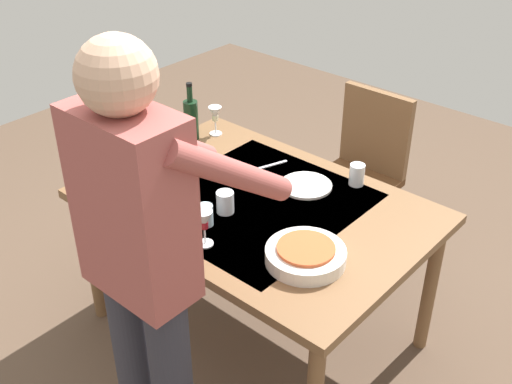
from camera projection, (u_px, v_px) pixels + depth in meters
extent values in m
plane|color=brown|center=(256.00, 328.00, 3.06)|extent=(6.00, 6.00, 0.00)
cube|color=brown|center=(256.00, 206.00, 2.68)|extent=(1.44, 1.00, 0.04)
cube|color=#B2B7C1|center=(256.00, 202.00, 2.67)|extent=(0.79, 0.85, 0.00)
cylinder|color=brown|center=(430.00, 288.00, 2.78)|extent=(0.06, 0.06, 0.69)
cylinder|color=brown|center=(219.00, 187.00, 3.51)|extent=(0.06, 0.06, 0.69)
cylinder|color=brown|center=(93.00, 258.00, 2.96)|extent=(0.06, 0.06, 0.69)
cube|color=#523019|center=(353.00, 184.00, 3.34)|extent=(0.40, 0.40, 0.04)
cube|color=brown|center=(376.00, 131.00, 3.32)|extent=(0.40, 0.04, 0.45)
cylinder|color=brown|center=(393.00, 217.00, 3.47)|extent=(0.04, 0.04, 0.43)
cylinder|color=brown|center=(342.00, 196.00, 3.66)|extent=(0.04, 0.04, 0.43)
cylinder|color=brown|center=(358.00, 245.00, 3.25)|extent=(0.04, 0.04, 0.43)
cylinder|color=brown|center=(306.00, 221.00, 3.44)|extent=(0.04, 0.04, 0.43)
cylinder|color=#2D2D38|center=(136.00, 368.00, 2.27)|extent=(0.14, 0.14, 0.88)
cube|color=#9E4C47|center=(133.00, 206.00, 1.82)|extent=(0.36, 0.20, 0.60)
sphere|color=tan|center=(117.00, 75.00, 1.61)|extent=(0.22, 0.22, 0.22)
cylinder|color=#9E4C47|center=(154.00, 138.00, 2.03)|extent=(0.08, 0.52, 0.40)
cylinder|color=#9E4C47|center=(231.00, 173.00, 1.84)|extent=(0.08, 0.52, 0.40)
cylinder|color=black|center=(191.00, 120.00, 3.12)|extent=(0.07, 0.07, 0.20)
cylinder|color=black|center=(190.00, 94.00, 3.05)|extent=(0.03, 0.03, 0.08)
cylinder|color=black|center=(189.00, 85.00, 3.03)|extent=(0.03, 0.03, 0.02)
cylinder|color=white|center=(205.00, 244.00, 2.41)|extent=(0.06, 0.06, 0.01)
cylinder|color=white|center=(205.00, 236.00, 2.39)|extent=(0.01, 0.01, 0.07)
cone|color=white|center=(204.00, 220.00, 2.36)|extent=(0.07, 0.07, 0.07)
cylinder|color=maroon|center=(204.00, 225.00, 2.37)|extent=(0.03, 0.03, 0.03)
cylinder|color=white|center=(216.00, 134.00, 3.21)|extent=(0.06, 0.06, 0.01)
cylinder|color=white|center=(216.00, 127.00, 3.19)|extent=(0.01, 0.01, 0.07)
cone|color=white|center=(215.00, 114.00, 3.16)|extent=(0.07, 0.07, 0.07)
cylinder|color=beige|center=(215.00, 118.00, 3.17)|extent=(0.03, 0.03, 0.03)
cylinder|color=silver|center=(225.00, 202.00, 2.58)|extent=(0.07, 0.07, 0.09)
cylinder|color=silver|center=(205.00, 215.00, 2.51)|extent=(0.06, 0.06, 0.09)
cylinder|color=silver|center=(357.00, 175.00, 2.77)|extent=(0.07, 0.07, 0.10)
cylinder|color=silver|center=(306.00, 256.00, 2.31)|extent=(0.30, 0.30, 0.05)
cylinder|color=#C6562D|center=(306.00, 251.00, 2.30)|extent=(0.22, 0.22, 0.03)
cylinder|color=silver|center=(141.00, 200.00, 2.63)|extent=(0.18, 0.18, 0.05)
cylinder|color=#4C843D|center=(141.00, 195.00, 2.62)|extent=(0.13, 0.13, 0.03)
cylinder|color=silver|center=(306.00, 185.00, 2.77)|extent=(0.23, 0.23, 0.01)
cube|color=silver|center=(170.00, 168.00, 2.91)|extent=(0.08, 0.19, 0.00)
cube|color=silver|center=(270.00, 165.00, 2.93)|extent=(0.07, 0.17, 0.00)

